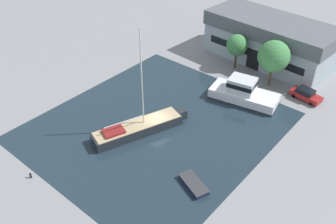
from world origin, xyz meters
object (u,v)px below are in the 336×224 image
at_px(quay_tree_near_building, 237,45).
at_px(quay_tree_by_water, 274,56).
at_px(parked_car, 306,94).
at_px(small_dinghy, 194,184).
at_px(sailboat_moored, 139,128).
at_px(warehouse_building, 270,40).
at_px(motor_cruiser, 243,93).

distance_m(quay_tree_near_building, quay_tree_by_water, 7.19).
relative_size(parked_car, small_dinghy, 1.11).
bearing_deg(sailboat_moored, quay_tree_by_water, 91.28).
relative_size(warehouse_building, quay_tree_by_water, 2.99).
relative_size(quay_tree_near_building, small_dinghy, 1.38).
distance_m(quay_tree_near_building, parked_car, 13.40).
distance_m(quay_tree_near_building, sailboat_moored, 22.97).
height_order(quay_tree_by_water, parked_car, quay_tree_by_water).
bearing_deg(warehouse_building, small_dinghy, -71.70).
xyz_separation_m(quay_tree_near_building, sailboat_moored, (-0.22, -22.73, -3.34)).
height_order(parked_car, small_dinghy, parked_car).
distance_m(parked_car, motor_cruiser, 9.20).
bearing_deg(sailboat_moored, parked_car, 78.32).
relative_size(quay_tree_by_water, small_dinghy, 1.74).
distance_m(parked_car, sailboat_moored, 25.02).
relative_size(quay_tree_near_building, quay_tree_by_water, 0.80).
xyz_separation_m(sailboat_moored, small_dinghy, (11.06, -2.91, -0.47)).
distance_m(quay_tree_by_water, small_dinghy, 25.01).
bearing_deg(sailboat_moored, quay_tree_near_building, 109.41).
relative_size(warehouse_building, quay_tree_near_building, 3.76).
xyz_separation_m(motor_cruiser, small_dinghy, (4.79, -18.09, -0.95)).
bearing_deg(quay_tree_near_building, warehouse_building, 66.33).
bearing_deg(warehouse_building, sailboat_moored, -91.89).
height_order(quay_tree_near_building, parked_car, quay_tree_near_building).
relative_size(quay_tree_near_building, parked_car, 1.24).
bearing_deg(quay_tree_by_water, sailboat_moored, -108.67).
xyz_separation_m(warehouse_building, sailboat_moored, (-2.86, -28.76, -2.92)).
distance_m(sailboat_moored, small_dinghy, 11.44).
distance_m(warehouse_building, sailboat_moored, 29.05).
height_order(quay_tree_by_water, sailboat_moored, sailboat_moored).
bearing_deg(small_dinghy, quay_tree_by_water, 30.02).
relative_size(warehouse_building, motor_cruiser, 2.13).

